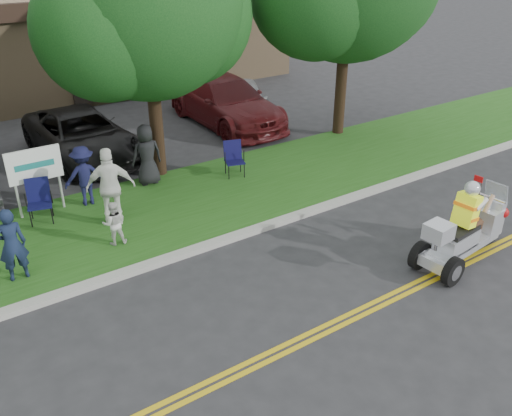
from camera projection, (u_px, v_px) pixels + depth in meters
ground at (306, 315)px, 9.84m from camera, size 120.00×120.00×0.00m
centerline_near at (327, 332)px, 9.41m from camera, size 60.00×0.10×0.01m
centerline_far at (321, 327)px, 9.53m from camera, size 60.00×0.10×0.01m
curb at (220, 241)px, 12.06m from camera, size 60.00×0.25×0.12m
grass_verge at (177, 205)px, 13.64m from camera, size 60.00×4.00×0.10m
commercial_building at (73, 37)px, 23.89m from camera, size 18.00×8.20×4.00m
tree_mid at (148, 12)px, 13.41m from camera, size 5.88×4.80×7.05m
business_sign at (35, 169)px, 12.68m from camera, size 1.25×0.06×1.75m
trike_scooter at (464, 234)px, 11.19m from camera, size 2.82×0.98×1.84m
lawn_chair_a at (234, 156)px, 15.03m from camera, size 0.64×0.65×0.96m
lawn_chair_b at (39, 198)px, 12.63m from camera, size 0.66×0.67×1.01m
spectator_adult_left at (12, 245)px, 10.37m from camera, size 0.57×0.38×1.53m
spectator_adult_right at (111, 187)px, 12.29m from camera, size 1.18×0.80×1.87m
spectator_chair_a at (84, 176)px, 13.29m from camera, size 1.05×0.70×1.52m
spectator_chair_b at (147, 155)px, 14.34m from camera, size 0.85×0.60×1.65m
child_right at (114, 223)px, 11.67m from camera, size 0.56×0.48×1.00m
parked_car_mid at (81, 135)px, 16.38m from camera, size 2.58×5.18×1.41m
parked_car_right at (226, 101)px, 19.22m from camera, size 2.33×5.66×1.64m
parked_car_far_right at (243, 101)px, 19.68m from camera, size 3.23×4.42×1.40m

